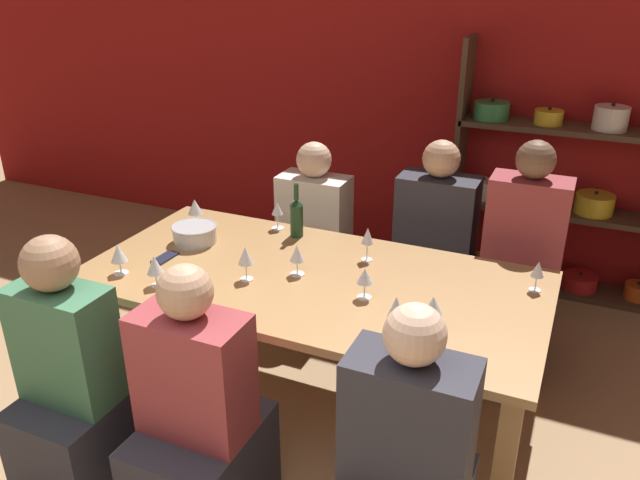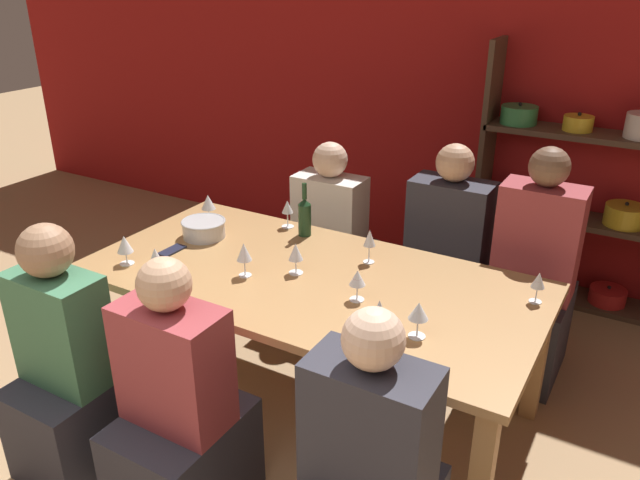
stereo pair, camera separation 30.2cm
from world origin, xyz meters
TOP-DOWN VIEW (x-y plane):
  - wall_back_red at (0.00, 3.83)m, footprint 8.80×0.06m
  - shelf_unit at (1.14, 3.63)m, footprint 1.50×0.30m
  - dining_table at (0.13, 1.80)m, footprint 2.21×1.09m
  - mixing_bowl at (-0.62, 1.90)m, footprint 0.24×0.24m
  - wine_bottle_green at (-0.15, 2.20)m, footprint 0.07×0.07m
  - wine_glass_red_a at (0.05, 1.79)m, footprint 0.07×0.07m
  - wine_glass_white_a at (0.78, 1.56)m, footprint 0.08×0.08m
  - wine_glass_red_b at (0.43, 1.70)m, footprint 0.07×0.07m
  - wine_glass_red_c at (0.31, 2.07)m, footprint 0.06×0.06m
  - wine_glass_red_d at (-0.74, 2.10)m, footprint 0.08×0.08m
  - wine_glass_white_b at (0.65, 1.45)m, footprint 0.07×0.07m
  - wine_glass_empty_a at (-0.49, 1.41)m, footprint 0.08×0.08m
  - wine_glass_empty_b at (-0.14, 1.64)m, footprint 0.07×0.07m
  - wine_glass_red_e at (1.12, 2.08)m, footprint 0.06×0.06m
  - wine_glass_empty_c at (-0.73, 1.45)m, footprint 0.08×0.08m
  - wine_glass_white_c at (-0.30, 2.25)m, footprint 0.07×0.07m
  - cell_phone at (-0.64, 1.67)m, footprint 0.07×0.15m
  - person_near_a at (-0.56, 0.90)m, footprint 0.40×0.51m
  - person_far_a at (-0.27, 2.70)m, footprint 0.44×0.55m
  - person_near_b at (0.02, 0.95)m, footprint 0.43×0.54m
  - person_far_b at (0.50, 2.72)m, footprint 0.45×0.56m
  - person_far_c at (1.01, 2.64)m, footprint 0.42×0.52m

SIDE VIEW (x-z plane):
  - person_far_a at x=-0.27m, z-range -0.16..0.97m
  - person_near_b at x=0.02m, z-range -0.16..1.00m
  - person_near_a at x=-0.56m, z-range -0.16..1.03m
  - person_far_b at x=0.50m, z-range -0.17..1.05m
  - person_far_c at x=1.01m, z-range -0.17..1.12m
  - dining_table at x=0.13m, z-range 0.29..1.03m
  - shelf_unit at x=1.14m, z-range -0.15..1.54m
  - cell_phone at x=-0.64m, z-range 0.74..0.75m
  - mixing_bowl at x=-0.62m, z-range 0.74..0.84m
  - wine_glass_red_e at x=1.12m, z-range 0.77..0.91m
  - wine_glass_empty_c at x=-0.73m, z-range 0.77..0.92m
  - wine_glass_red_b at x=0.43m, z-range 0.77..0.92m
  - wine_glass_empty_a at x=-0.49m, z-range 0.77..0.92m
  - wine_glass_red_a at x=0.05m, z-range 0.77..0.92m
  - wine_glass_white_a at x=0.78m, z-range 0.77..0.93m
  - wine_bottle_green at x=-0.15m, z-range 0.70..1.00m
  - wine_glass_white_c at x=-0.30m, z-range 0.77..0.93m
  - wine_glass_red_d at x=-0.74m, z-range 0.77..0.93m
  - wine_glass_empty_b at x=-0.14m, z-range 0.78..0.95m
  - wine_glass_red_c at x=0.31m, z-range 0.78..0.95m
  - wine_glass_white_b at x=0.65m, z-range 0.78..0.96m
  - wall_back_red at x=0.00m, z-range 0.00..2.70m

